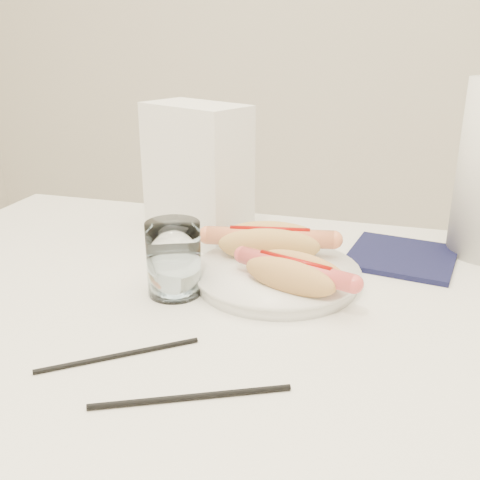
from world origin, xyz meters
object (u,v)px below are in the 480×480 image
(hotdog_right, at_px, (295,273))
(plate, at_px, (276,277))
(napkin_box, at_px, (197,174))
(table, at_px, (240,345))
(water_glass, at_px, (174,259))
(hotdog_left, at_px, (270,242))

(hotdog_right, bearing_deg, plate, 144.34)
(hotdog_right, xyz_separation_m, napkin_box, (-0.21, 0.20, 0.08))
(plate, bearing_deg, hotdog_right, -54.31)
(table, bearing_deg, water_glass, 171.62)
(plate, relative_size, napkin_box, 1.00)
(plate, xyz_separation_m, hotdog_right, (0.04, -0.05, 0.03))
(table, height_order, plate, plate)
(table, relative_size, hotdog_right, 7.02)
(hotdog_right, relative_size, napkin_box, 0.72)
(hotdog_right, height_order, water_glass, water_glass)
(water_glass, height_order, napkin_box, napkin_box)
(table, xyz_separation_m, napkin_box, (-0.14, 0.24, 0.18))
(table, relative_size, water_glass, 11.36)
(table, distance_m, napkin_box, 0.33)
(hotdog_right, height_order, napkin_box, napkin_box)
(hotdog_left, relative_size, water_glass, 1.86)
(table, xyz_separation_m, hotdog_left, (0.01, 0.13, 0.10))
(table, height_order, hotdog_left, hotdog_left)
(napkin_box, bearing_deg, water_glass, -54.02)
(plate, bearing_deg, table, -109.51)
(plate, height_order, napkin_box, napkin_box)
(table, relative_size, plate, 5.05)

